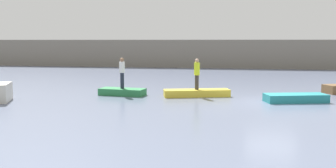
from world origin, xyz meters
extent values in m
plane|color=slate|center=(0.00, 0.00, 0.00)|extent=(120.00, 120.00, 0.00)
cube|color=gray|center=(0.00, 24.16, 1.64)|extent=(80.00, 1.20, 3.28)
cube|color=#2D7F47|center=(-8.30, 1.26, 0.20)|extent=(2.75, 1.36, 0.39)
cube|color=gold|center=(-3.99, 1.52, 0.20)|extent=(3.83, 1.91, 0.40)
cube|color=teal|center=(1.24, 0.49, 0.21)|extent=(3.32, 1.89, 0.42)
cylinder|color=#232838|center=(-8.30, 1.26, 0.85)|extent=(0.22, 0.22, 0.92)
cylinder|color=white|center=(-8.30, 1.26, 1.63)|extent=(0.32, 0.32, 0.63)
sphere|color=#936B4C|center=(-8.30, 1.26, 2.06)|extent=(0.24, 0.24, 0.24)
cylinder|color=#38332D|center=(-3.99, 1.52, 0.81)|extent=(0.22, 0.22, 0.83)
cylinder|color=#D8F226|center=(-3.99, 1.52, 1.58)|extent=(0.32, 0.32, 0.70)
sphere|color=tan|center=(-3.99, 1.52, 2.04)|extent=(0.22, 0.22, 0.22)
camera|label=1|loc=(-2.02, -19.12, 3.14)|focal=39.28mm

